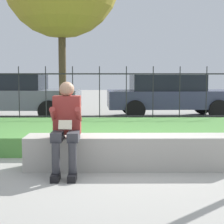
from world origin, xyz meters
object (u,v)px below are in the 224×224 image
at_px(stone_bench, 131,154).
at_px(car_parked_left, 11,95).
at_px(car_parked_center, 170,95).
at_px(person_seated_reader, 66,123).

distance_m(stone_bench, car_parked_left, 7.48).
relative_size(stone_bench, car_parked_center, 0.73).
bearing_deg(stone_bench, car_parked_left, 117.69).
relative_size(car_parked_left, car_parked_center, 1.00).
xyz_separation_m(stone_bench, car_parked_center, (1.71, 6.96, 0.52)).
bearing_deg(person_seated_reader, car_parked_left, 110.20).
xyz_separation_m(car_parked_left, car_parked_center, (5.18, 0.35, -0.01)).
height_order(person_seated_reader, car_parked_left, car_parked_left).
bearing_deg(stone_bench, person_seated_reader, -161.82).
bearing_deg(car_parked_center, stone_bench, -106.19).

